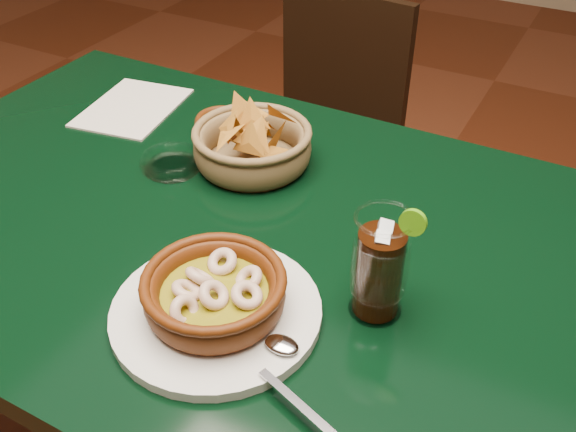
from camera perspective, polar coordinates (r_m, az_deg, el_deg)
The scene contains 8 objects.
dining_table at distance 1.06m, azimuth -6.18°, elevation -4.08°, with size 1.20×0.80×0.75m.
dining_chair at distance 1.73m, azimuth 2.77°, elevation 6.42°, with size 0.43×0.43×0.84m.
shrimp_plate at distance 0.81m, azimuth -6.48°, elevation -7.23°, with size 0.35×0.27×0.07m.
chip_basket at distance 1.09m, azimuth -3.19°, elevation 6.30°, with size 0.23×0.23×0.14m.
guacamole_ramekin at distance 1.20m, azimuth -5.96°, elevation 8.09°, with size 0.12×0.12×0.04m.
cola_drink at distance 0.79m, azimuth 8.14°, elevation -4.48°, with size 0.15×0.15×0.17m.
glass_ashtray at distance 1.11m, azimuth -10.28°, elevation 4.69°, with size 0.12×0.12×0.03m.
paper_menu at distance 1.32m, azimuth -13.64°, elevation 9.35°, with size 0.19×0.24×0.00m.
Camera 1 is at (0.48, -0.64, 1.35)m, focal length 40.00 mm.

